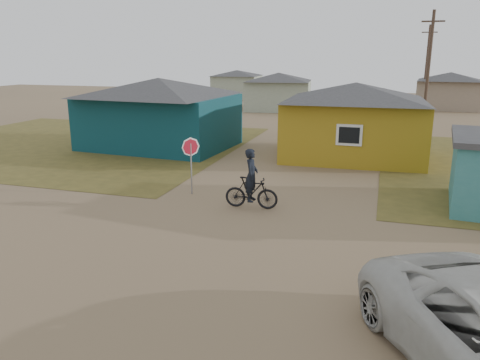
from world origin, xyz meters
name	(u,v)px	position (x,y,z in m)	size (l,w,h in m)	color
ground	(221,254)	(0.00, 0.00, 0.00)	(120.00, 120.00, 0.00)	#7F6649
grass_nw	(76,143)	(-14.00, 13.00, 0.01)	(20.00, 18.00, 0.00)	brown
house_teal	(160,112)	(-8.50, 13.50, 2.05)	(8.93, 7.08, 4.00)	#0A323A
house_yellow	(354,119)	(2.50, 14.00, 2.00)	(7.72, 6.76, 3.90)	#9F7F18
house_pale_west	(278,91)	(-6.00, 34.00, 1.86)	(7.04, 6.15, 3.60)	#99A48D
house_beige_east	(449,90)	(10.00, 40.00, 1.86)	(6.95, 6.05, 3.60)	gray
house_pale_north	(237,83)	(-14.00, 46.00, 1.75)	(6.28, 5.81, 3.40)	#99A48D
utility_pole_near	(428,73)	(6.50, 22.00, 4.14)	(1.40, 0.20, 8.00)	#47352A
utility_pole_far	(426,67)	(7.50, 38.00, 4.14)	(1.40, 0.20, 8.00)	#47352A
stop_sign	(191,152)	(-2.99, 5.07, 1.66)	(0.68, 0.34, 2.24)	gray
cyclist	(251,187)	(-0.29, 4.08, 0.78)	(1.92, 0.71, 2.14)	black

